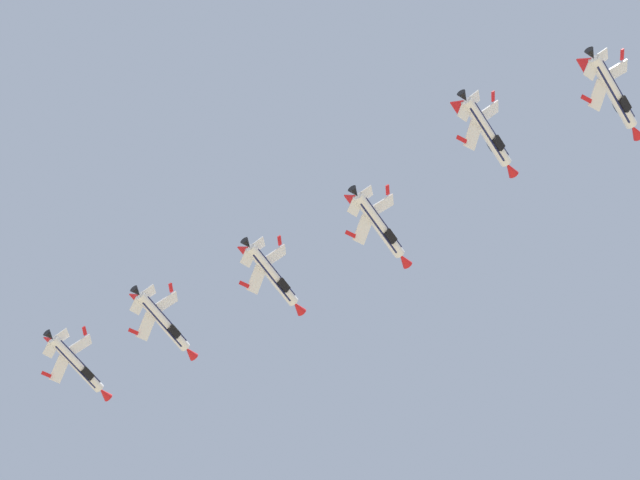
# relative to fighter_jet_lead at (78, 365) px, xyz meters

# --- Properties ---
(fighter_jet_lead) EXTENTS (13.54, 10.80, 7.59)m
(fighter_jet_lead) POSITION_rel_fighter_jet_lead_xyz_m (0.00, 0.00, 0.00)
(fighter_jet_lead) COLOR white
(fighter_jet_left_wing) EXTENTS (13.54, 10.80, 7.59)m
(fighter_jet_left_wing) POSITION_rel_fighter_jet_lead_xyz_m (10.76, -13.51, -0.84)
(fighter_jet_left_wing) COLOR white
(fighter_jet_right_wing) EXTENTS (13.54, 10.80, 7.69)m
(fighter_jet_right_wing) POSITION_rel_fighter_jet_lead_xyz_m (24.13, -27.59, -0.73)
(fighter_jet_right_wing) COLOR white
(fighter_jet_left_outer) EXTENTS (13.54, 10.94, 7.22)m
(fighter_jet_left_outer) POSITION_rel_fighter_jet_lead_xyz_m (35.87, -42.44, -2.49)
(fighter_jet_left_outer) COLOR white
(fighter_jet_right_outer) EXTENTS (13.54, 10.80, 7.80)m
(fighter_jet_right_outer) POSITION_rel_fighter_jet_lead_xyz_m (45.81, -60.33, 1.36)
(fighter_jet_right_outer) COLOR white
(fighter_jet_trail_slot) EXTENTS (13.54, 11.01, 7.03)m
(fighter_jet_trail_slot) POSITION_rel_fighter_jet_lead_xyz_m (58.50, -73.63, -2.59)
(fighter_jet_trail_slot) COLOR white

